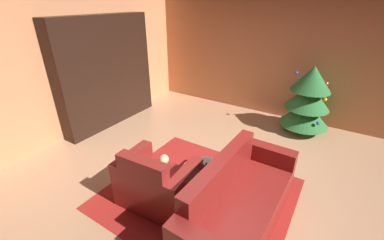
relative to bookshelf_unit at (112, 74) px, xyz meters
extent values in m
plane|color=tan|center=(2.83, -0.67, -1.05)|extent=(7.29, 7.29, 0.00)
cube|color=#D78656|center=(2.83, 2.18, 0.33)|extent=(6.19, 0.06, 2.77)
cube|color=#D78656|center=(-0.24, -0.67, 0.33)|extent=(0.06, 5.76, 2.77)
cube|color=#A2221D|center=(2.74, -1.06, -1.05)|extent=(2.40, 2.19, 0.01)
cube|color=black|center=(0.12, -0.11, 0.04)|extent=(0.03, 2.17, 2.19)
cube|color=black|center=(-0.03, 0.96, 0.04)|extent=(0.32, 0.02, 2.19)
cube|color=black|center=(-0.03, -1.18, 0.04)|extent=(0.32, 0.02, 2.19)
cube|color=black|center=(-0.03, -0.11, -1.04)|extent=(0.30, 2.12, 0.03)
cube|color=black|center=(-0.03, -0.11, -0.61)|extent=(0.30, 2.12, 0.03)
cube|color=black|center=(-0.03, -0.11, -0.18)|extent=(0.30, 2.12, 0.02)
cube|color=black|center=(-0.03, -0.11, 0.26)|extent=(0.30, 2.12, 0.02)
cube|color=black|center=(-0.03, -0.11, 0.69)|extent=(0.30, 2.12, 0.02)
cube|color=black|center=(-0.03, -0.11, 1.12)|extent=(0.30, 2.12, 0.03)
cube|color=black|center=(-0.14, -0.11, -0.25)|extent=(0.05, 1.11, 0.69)
cube|color=black|center=(-0.12, -0.11, -0.25)|extent=(0.03, 1.14, 0.72)
cube|color=gold|center=(-0.07, 0.90, -0.85)|extent=(0.21, 0.03, 0.36)
cube|color=#B1A2A0|center=(-0.09, 0.86, -0.88)|extent=(0.18, 0.04, 0.29)
cube|color=#ACA998|center=(-0.07, 0.82, -0.92)|extent=(0.22, 0.03, 0.23)
cube|color=#117C83|center=(-0.07, 0.78, -0.87)|extent=(0.22, 0.03, 0.32)
cube|color=orange|center=(-0.09, 0.73, -0.86)|extent=(0.17, 0.04, 0.35)
cube|color=#3E241B|center=(-0.08, 0.68, -0.84)|extent=(0.19, 0.04, 0.37)
cube|color=teal|center=(-0.07, 0.92, 0.42)|extent=(0.21, 0.04, 0.30)
cube|color=red|center=(-0.07, 0.87, 0.45)|extent=(0.21, 0.03, 0.37)
cube|color=#1C557F|center=(-0.07, 0.83, 0.45)|extent=(0.21, 0.04, 0.36)
cube|color=#3F2A33|center=(-0.09, 0.78, 0.41)|extent=(0.18, 0.04, 0.27)
cube|color=#BA3027|center=(-0.06, 0.74, 0.44)|extent=(0.24, 0.03, 0.35)
cube|color=#9B5691|center=(-0.08, 0.70, 0.41)|extent=(0.19, 0.04, 0.27)
cube|color=#41251E|center=(-0.10, 0.65, 0.42)|extent=(0.16, 0.04, 0.30)
cube|color=#3E734A|center=(-0.07, 0.60, 0.41)|extent=(0.22, 0.04, 0.27)
cube|color=#1A3898|center=(-0.09, 0.91, 0.84)|extent=(0.17, 0.03, 0.27)
cube|color=#975A90|center=(-0.09, 0.87, 0.82)|extent=(0.18, 0.04, 0.23)
cube|color=navy|center=(-0.08, 0.82, 0.86)|extent=(0.20, 0.04, 0.32)
cube|color=#0B6588|center=(-0.09, 0.77, 0.87)|extent=(0.18, 0.03, 0.33)
cube|color=#A9B290|center=(-0.07, 0.73, 0.82)|extent=(0.21, 0.05, 0.24)
cube|color=maroon|center=(2.36, -1.45, -0.86)|extent=(0.70, 0.73, 0.39)
cube|color=maroon|center=(2.38, -1.72, -0.44)|extent=(0.66, 0.19, 0.44)
cube|color=maroon|center=(2.76, -1.43, -0.74)|extent=(0.20, 0.69, 0.64)
cube|color=maroon|center=(1.96, -1.48, -0.74)|extent=(0.20, 0.69, 0.64)
ellipsoid|color=#C9BB82|center=(2.35, -1.38, -0.57)|extent=(0.29, 0.20, 0.18)
sphere|color=#C9BB82|center=(2.32, -1.26, -0.52)|extent=(0.13, 0.13, 0.13)
cube|color=maroon|center=(3.43, -1.26, -0.84)|extent=(0.76, 1.55, 0.43)
cube|color=maroon|center=(3.15, -1.25, -0.41)|extent=(0.20, 1.53, 0.43)
cube|color=maroon|center=(3.45, -0.40, -0.72)|extent=(0.73, 0.20, 0.66)
cylinder|color=black|center=(3.02, -1.05, -0.85)|extent=(0.04, 0.04, 0.42)
cylinder|color=black|center=(2.74, -0.92, -0.85)|extent=(0.04, 0.04, 0.42)
cylinder|color=black|center=(2.75, -1.21, -0.85)|extent=(0.04, 0.04, 0.42)
cylinder|color=silver|center=(2.84, -1.06, -0.63)|extent=(0.64, 0.64, 0.02)
cube|color=#B63D2F|center=(2.84, -1.01, -0.61)|extent=(0.20, 0.16, 0.02)
cube|color=#437D4E|center=(2.84, -1.01, -0.59)|extent=(0.21, 0.12, 0.03)
cube|color=#3A7947|center=(2.85, -1.01, -0.56)|extent=(0.17, 0.17, 0.03)
cube|color=gray|center=(2.84, -1.01, -0.54)|extent=(0.16, 0.14, 0.02)
cube|color=gray|center=(2.85, -1.02, -0.52)|extent=(0.18, 0.15, 0.02)
cylinder|color=navy|center=(2.93, -1.21, -0.53)|extent=(0.06, 0.06, 0.18)
cylinder|color=navy|center=(2.93, -1.21, -0.40)|extent=(0.02, 0.02, 0.06)
cylinder|color=brown|center=(3.58, 1.64, -0.98)|extent=(0.08, 0.08, 0.16)
cone|color=#2A6F34|center=(3.58, 1.64, -0.66)|extent=(0.93, 0.93, 0.47)
cone|color=#2A6F34|center=(3.58, 1.64, -0.30)|extent=(0.83, 0.83, 0.47)
cone|color=#2A6F34|center=(3.58, 1.64, 0.05)|extent=(0.73, 0.73, 0.47)
sphere|color=red|center=(3.82, 1.81, -0.06)|extent=(0.07, 0.07, 0.07)
sphere|color=yellow|center=(3.86, 1.83, -0.37)|extent=(0.08, 0.08, 0.08)
sphere|color=blue|center=(3.30, 1.57, 0.13)|extent=(0.06, 0.06, 0.06)
sphere|color=blue|center=(3.87, 1.39, -0.70)|extent=(0.07, 0.07, 0.07)
sphere|color=red|center=(3.27, 1.76, -0.29)|extent=(0.05, 0.05, 0.05)
sphere|color=blue|center=(3.46, 1.95, -0.39)|extent=(0.07, 0.07, 0.07)
sphere|color=yellow|center=(3.43, 1.99, -0.69)|extent=(0.07, 0.07, 0.07)
camera|label=1|loc=(4.08, -3.34, 1.39)|focal=23.12mm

